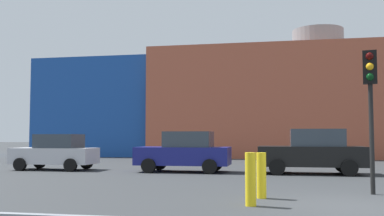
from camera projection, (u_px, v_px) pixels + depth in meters
The scene contains 8 objects.
ground_plane at pixel (354, 207), 9.70m from camera, with size 200.00×200.00×0.00m, color #2D3033.
building_backdrop at pixel (319, 106), 35.16m from camera, with size 44.05×11.76×10.05m.
parked_car_0 at pixel (56, 152), 20.38m from camera, with size 3.78×1.86×1.64m.
parked_car_1 at pixel (185, 152), 19.22m from camera, with size 4.04×1.98×1.75m.
parked_car_2 at pixel (312, 152), 18.20m from camera, with size 4.24×2.08×1.84m.
traffic_light_island at pixel (370, 88), 11.89m from camera, with size 0.40×0.39×3.85m.
bollard_yellow_0 at pixel (251, 179), 9.81m from camera, with size 0.24×0.24×1.18m, color yellow.
bollard_yellow_1 at pixel (261, 175), 11.03m from camera, with size 0.24×0.24×1.13m, color yellow.
Camera 1 is at (-1.62, -10.32, 1.53)m, focal length 41.44 mm.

